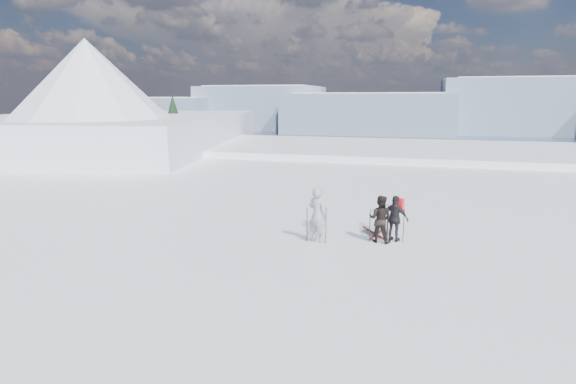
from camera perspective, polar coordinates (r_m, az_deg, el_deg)
name	(u,v)px	position (r m, az deg, el deg)	size (l,w,h in m)	color
lake_basin	(392,222)	(42.32, 13.04, -3.79)	(820.00, 820.00, 71.62)	white
far_mountain_range	(442,110)	(466.57, 18.99, 9.85)	(770.00, 110.00, 53.00)	slate
near_ridge	(132,178)	(49.48, -19.21, 1.70)	(31.37, 35.68, 25.62)	white
skier_grey	(317,215)	(14.94, 3.74, -2.92)	(0.68, 0.45, 1.86)	#90959D
skier_dark	(380,219)	(15.23, 11.61, -3.37)	(0.78, 0.60, 1.60)	black
skier_pack	(395,219)	(15.44, 13.43, -3.30)	(0.92, 0.38, 1.57)	black
backpack	(399,188)	(15.44, 13.97, 0.51)	(0.33, 0.19, 0.45)	red
ski_poles	(364,225)	(15.15, 9.58, -4.16)	(3.15, 0.87, 1.29)	black
skis_loose	(376,233)	(16.35, 11.08, -5.15)	(0.97, 1.67, 0.03)	black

